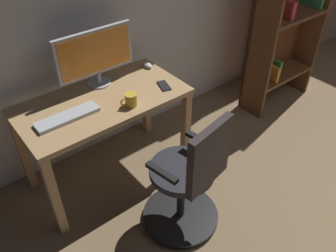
% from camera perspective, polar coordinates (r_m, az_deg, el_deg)
% --- Properties ---
extents(desk, '(1.23, 0.64, 0.76)m').
position_cam_1_polar(desk, '(2.64, -10.48, 2.32)').
color(desk, tan).
rests_on(desk, ground).
extents(office_chair, '(0.56, 0.56, 0.97)m').
position_cam_1_polar(office_chair, '(2.35, 3.44, -8.89)').
color(office_chair, black).
rests_on(office_chair, ground).
extents(computer_monitor, '(0.62, 0.18, 0.43)m').
position_cam_1_polar(computer_monitor, '(2.65, -11.82, 11.42)').
color(computer_monitor, '#B7BCC1').
rests_on(computer_monitor, desk).
extents(computer_keyboard, '(0.44, 0.12, 0.02)m').
position_cam_1_polar(computer_keyboard, '(2.43, -16.13, 1.46)').
color(computer_keyboard, '#B7BCC1').
rests_on(computer_keyboard, desk).
extents(computer_mouse, '(0.06, 0.10, 0.04)m').
position_cam_1_polar(computer_mouse, '(2.93, -3.39, 9.91)').
color(computer_mouse, silver).
rests_on(computer_mouse, desk).
extents(cell_phone_face_up, '(0.11, 0.16, 0.01)m').
position_cam_1_polar(cell_phone_face_up, '(2.67, -0.66, 6.61)').
color(cell_phone_face_up, '#232328').
rests_on(cell_phone_face_up, desk).
extents(mug_coffee, '(0.13, 0.09, 0.09)m').
position_cam_1_polar(mug_coffee, '(2.45, -6.14, 4.30)').
color(mug_coffee, gold).
rests_on(mug_coffee, desk).
extents(bookshelf, '(0.82, 0.30, 1.89)m').
position_cam_1_polar(bookshelf, '(3.68, 18.77, 17.14)').
color(bookshelf, brown).
rests_on(bookshelf, ground).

